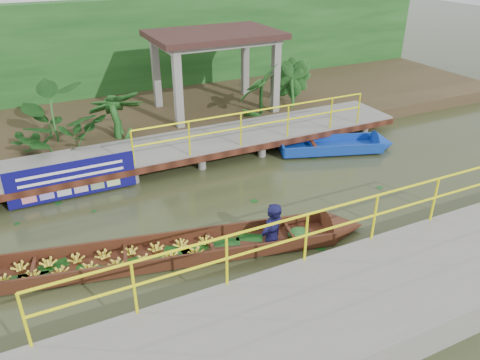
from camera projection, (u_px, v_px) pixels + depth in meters
name	position (u px, v px, depth m)	size (l,w,h in m)	color
ground	(205.00, 221.00, 11.23)	(80.00, 80.00, 0.00)	#292E17
land_strip	(128.00, 116.00, 17.12)	(30.00, 8.00, 0.45)	#382F1C
far_dock	(161.00, 150.00, 13.76)	(16.00, 2.06, 1.66)	slate
near_dock	(349.00, 309.00, 8.13)	(18.00, 2.40, 1.73)	slate
pavilion	(214.00, 43.00, 16.13)	(4.40, 3.00, 3.00)	slate
foliage_backdrop	(107.00, 54.00, 18.29)	(30.00, 0.80, 4.00)	#144014
vendor_boat	(188.00, 244.00, 9.90)	(8.93, 2.71, 2.20)	#381C0F
moored_blue_boat	(357.00, 146.00, 14.89)	(3.80, 2.07, 0.88)	#0D3298
blue_banner	(73.00, 179.00, 11.94)	(3.19, 0.04, 1.00)	#0D0B5B
tropical_plants	(107.00, 105.00, 14.39)	(14.60, 1.60, 2.00)	#144014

